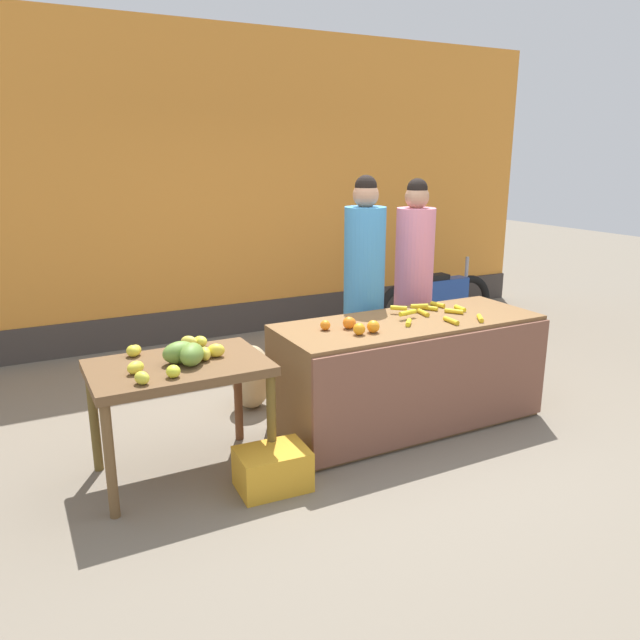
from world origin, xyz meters
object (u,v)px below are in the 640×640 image
(produce_sack, at_px, (252,377))
(vendor_woman_pink_shirt, at_px, (413,283))
(produce_crate, at_px, (273,469))
(vendor_woman_blue_shirt, at_px, (364,289))
(parked_motorcycle, at_px, (436,300))

(produce_sack, bearing_deg, vendor_woman_pink_shirt, -3.14)
(produce_crate, bearing_deg, vendor_woman_pink_shirt, 31.76)
(vendor_woman_blue_shirt, xyz_separation_m, produce_sack, (-0.95, 0.18, -0.68))
(vendor_woman_blue_shirt, bearing_deg, produce_sack, 169.36)
(vendor_woman_pink_shirt, height_order, produce_sack, vendor_woman_pink_shirt)
(vendor_woman_blue_shirt, relative_size, vendor_woman_pink_shirt, 1.02)
(vendor_woman_pink_shirt, height_order, produce_crate, vendor_woman_pink_shirt)
(parked_motorcycle, relative_size, produce_crate, 3.64)
(vendor_woman_blue_shirt, distance_m, produce_sack, 1.18)
(vendor_woman_pink_shirt, bearing_deg, parked_motorcycle, 44.23)
(vendor_woman_pink_shirt, distance_m, produce_sack, 1.67)
(parked_motorcycle, distance_m, produce_sack, 2.89)
(parked_motorcycle, height_order, produce_sack, parked_motorcycle)
(vendor_woman_blue_shirt, height_order, vendor_woman_pink_shirt, vendor_woman_blue_shirt)
(vendor_woman_blue_shirt, relative_size, produce_crate, 4.27)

